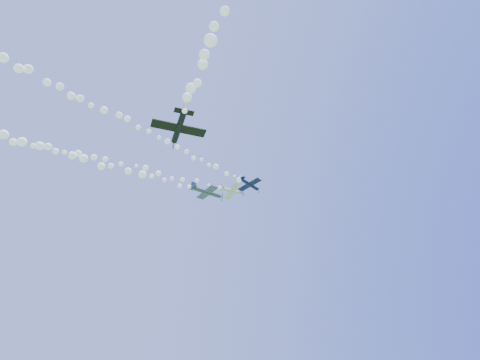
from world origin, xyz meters
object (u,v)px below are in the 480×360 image
object	(u,v)px
plane_white	(232,191)
plane_black	(179,127)
plane_navy	(249,184)
plane_grey	(207,192)

from	to	relation	value
plane_white	plane_black	xyz separation A→B (m)	(-16.74, -31.64, -12.36)
plane_navy	plane_grey	bearing A→B (deg)	172.23
plane_grey	plane_navy	bearing A→B (deg)	5.65
plane_white	plane_black	distance (m)	37.87
plane_white	plane_navy	world-z (taller)	plane_navy
plane_grey	plane_black	size ratio (longest dim) A/B	1.02
plane_white	plane_grey	bearing A→B (deg)	-148.21
plane_black	plane_grey	bearing A→B (deg)	-23.62
plane_white	plane_grey	size ratio (longest dim) A/B	0.82
plane_grey	plane_black	bearing A→B (deg)	-122.00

